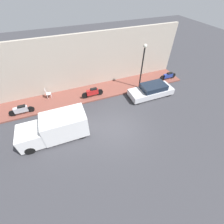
% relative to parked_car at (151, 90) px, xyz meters
% --- Properties ---
extents(ground_plane, '(60.00, 60.00, 0.00)m').
position_rel_parked_car_xyz_m(ground_plane, '(-2.78, 4.68, -0.58)').
color(ground_plane, '#38383D').
extents(sidewalk, '(2.60, 18.22, 0.14)m').
position_rel_parked_car_xyz_m(sidewalk, '(2.38, 4.68, -0.51)').
color(sidewalk, brown).
rests_on(sidewalk, ground_plane).
extents(building_facade, '(0.30, 18.22, 5.16)m').
position_rel_parked_car_xyz_m(building_facade, '(3.83, 4.68, 2.00)').
color(building_facade, '#B2A899').
rests_on(building_facade, ground_plane).
extents(parked_car, '(1.66, 4.21, 1.20)m').
position_rel_parked_car_xyz_m(parked_car, '(0.00, 0.00, 0.00)').
color(parked_car, silver).
rests_on(parked_car, ground_plane).
extents(delivery_van, '(1.80, 4.63, 1.90)m').
position_rel_parked_car_xyz_m(delivery_van, '(-1.83, 9.04, 0.38)').
color(delivery_van, white).
rests_on(delivery_van, ground_plane).
extents(motorcycle_red, '(0.30, 2.05, 0.89)m').
position_rel_parked_car_xyz_m(motorcycle_red, '(1.67, 5.35, 0.04)').
color(motorcycle_red, '#B21E1E').
rests_on(motorcycle_red, sidewalk).
extents(motorcycle_blue, '(0.30, 1.99, 0.78)m').
position_rel_parked_car_xyz_m(motorcycle_blue, '(1.67, -3.12, -0.01)').
color(motorcycle_blue, navy).
rests_on(motorcycle_blue, sidewalk).
extents(scooter_silver, '(0.30, 1.96, 0.83)m').
position_rel_parked_car_xyz_m(scooter_silver, '(1.53, 11.50, 0.01)').
color(scooter_silver, '#B7B7BF').
rests_on(scooter_silver, sidewalk).
extents(streetlamp, '(0.33, 0.33, 4.33)m').
position_rel_parked_car_xyz_m(streetlamp, '(1.44, 0.51, 2.43)').
color(streetlamp, black).
rests_on(streetlamp, sidewalk).
extents(cafe_chair, '(0.40, 0.40, 0.97)m').
position_rel_parked_car_xyz_m(cafe_chair, '(2.99, 9.30, 0.10)').
color(cafe_chair, silver).
rests_on(cafe_chair, sidewalk).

